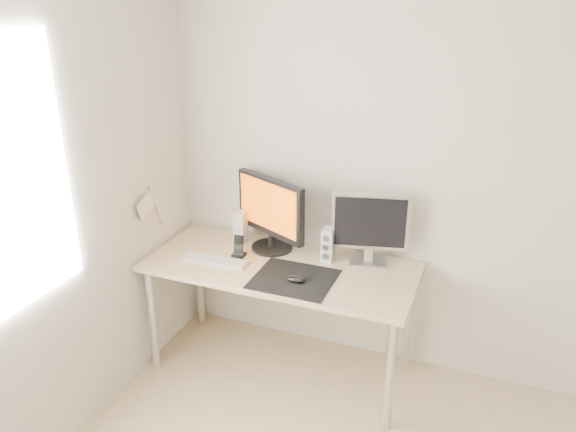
% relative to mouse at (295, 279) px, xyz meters
% --- Properties ---
extents(wall_back, '(3.50, 0.00, 3.50)m').
position_rel_mouse_xyz_m(wall_back, '(0.77, 0.54, 0.50)').
color(wall_back, silver).
rests_on(wall_back, ground).
extents(mousepad, '(0.45, 0.40, 0.00)m').
position_rel_mouse_xyz_m(mousepad, '(-0.02, 0.03, -0.02)').
color(mousepad, black).
rests_on(mousepad, desk).
extents(mouse, '(0.10, 0.06, 0.04)m').
position_rel_mouse_xyz_m(mouse, '(0.00, 0.00, 0.00)').
color(mouse, black).
rests_on(mouse, mousepad).
extents(desk, '(1.60, 0.70, 0.73)m').
position_rel_mouse_xyz_m(desk, '(-0.16, 0.17, -0.10)').
color(desk, '#D1B587').
rests_on(desk, ground).
extents(main_monitor, '(0.52, 0.35, 0.47)m').
position_rel_mouse_xyz_m(main_monitor, '(-0.29, 0.34, 0.23)').
color(main_monitor, black).
rests_on(main_monitor, desk).
extents(second_monitor, '(0.45, 0.21, 0.43)m').
position_rel_mouse_xyz_m(second_monitor, '(0.32, 0.39, 0.22)').
color(second_monitor, '#BBBBBD').
rests_on(second_monitor, desk).
extents(speaker_left, '(0.07, 0.08, 0.21)m').
position_rel_mouse_xyz_m(speaker_left, '(-0.51, 0.36, 0.08)').
color(speaker_left, white).
rests_on(speaker_left, desk).
extents(speaker_right, '(0.07, 0.08, 0.21)m').
position_rel_mouse_xyz_m(speaker_right, '(0.09, 0.32, 0.08)').
color(speaker_right, white).
rests_on(speaker_right, desk).
extents(keyboard, '(0.42, 0.13, 0.02)m').
position_rel_mouse_xyz_m(keyboard, '(-0.54, 0.06, -0.01)').
color(keyboard, silver).
rests_on(keyboard, desk).
extents(phone_dock, '(0.08, 0.07, 0.14)m').
position_rel_mouse_xyz_m(phone_dock, '(-0.44, 0.18, 0.02)').
color(phone_dock, black).
rests_on(phone_dock, desk).
extents(pennant, '(0.01, 0.23, 0.29)m').
position_rel_mouse_xyz_m(pennant, '(-0.95, 0.02, 0.30)').
color(pennant, '#A57F54').
rests_on(pennant, wall_left).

